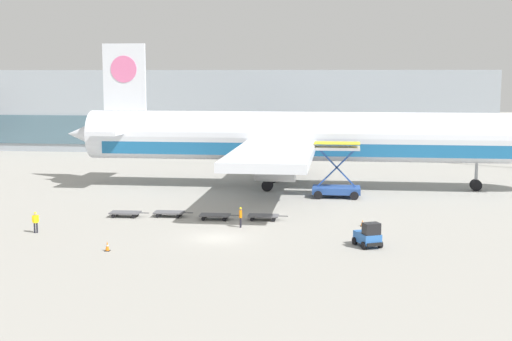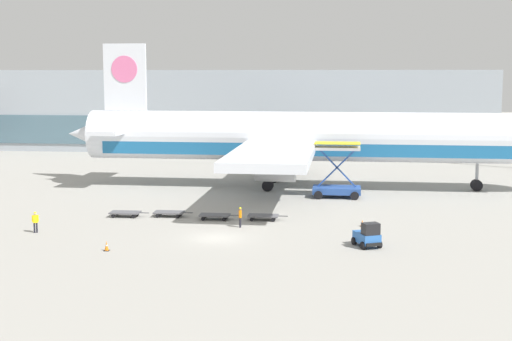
{
  "view_description": "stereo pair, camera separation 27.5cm",
  "coord_description": "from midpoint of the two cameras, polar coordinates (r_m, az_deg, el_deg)",
  "views": [
    {
      "loc": [
        10.08,
        -56.53,
        13.52
      ],
      "look_at": [
        1.74,
        12.28,
        4.0
      ],
      "focal_mm": 50.0,
      "sensor_mm": 36.0,
      "label": 1
    },
    {
      "loc": [
        10.35,
        -56.5,
        13.52
      ],
      "look_at": [
        1.74,
        12.28,
        4.0
      ],
      "focal_mm": 50.0,
      "sensor_mm": 36.0,
      "label": 2
    }
  ],
  "objects": [
    {
      "name": "ground_plane",
      "position": [
        59.0,
        -3.04,
        -5.44
      ],
      "size": [
        400.0,
        400.0,
        0.0
      ],
      "primitive_type": "plane",
      "color": "#9E9B93"
    },
    {
      "name": "baggage_dolly_third",
      "position": [
        66.36,
        -3.19,
        -3.6
      ],
      "size": [
        3.71,
        1.53,
        0.48
      ],
      "rotation": [
        0.0,
        0.0,
        0.01
      ],
      "color": "#56565B",
      "rests_on": "ground_plane"
    },
    {
      "name": "airplane_main",
      "position": [
        84.32,
        3.57,
        2.58
      ],
      "size": [
        58.03,
        48.01,
        17.0
      ],
      "rotation": [
        0.0,
        0.0,
        -0.0
      ],
      "color": "silver",
      "rests_on": "ground_plane"
    },
    {
      "name": "baggage_tug_mid",
      "position": [
        56.59,
        9.07,
        -5.19
      ],
      "size": [
        2.41,
        2.8,
        2.0
      ],
      "rotation": [
        0.0,
        0.0,
        -1.14
      ],
      "color": "#2D66B7",
      "rests_on": "ground_plane"
    },
    {
      "name": "baggage_dolly_second",
      "position": [
        68.04,
        -6.84,
        -3.36
      ],
      "size": [
        3.71,
        1.53,
        0.48
      ],
      "rotation": [
        0.0,
        0.0,
        0.01
      ],
      "color": "#56565B",
      "rests_on": "ground_plane"
    },
    {
      "name": "ground_crew_far",
      "position": [
        62.81,
        -1.14,
        -3.61
      ],
      "size": [
        0.24,
        0.57,
        1.82
      ],
      "rotation": [
        0.0,
        0.0,
        1.55
      ],
      "color": "black",
      "rests_on": "ground_plane"
    },
    {
      "name": "traffic_cone_far",
      "position": [
        64.09,
        8.62,
        -4.19
      ],
      "size": [
        0.4,
        0.4,
        0.59
      ],
      "color": "black",
      "rests_on": "ground_plane"
    },
    {
      "name": "terminal_building",
      "position": [
        128.08,
        -1.95,
        4.89
      ],
      "size": [
        90.0,
        18.2,
        14.0
      ],
      "color": "#9EA8B2",
      "rests_on": "ground_plane"
    },
    {
      "name": "ground_crew_near",
      "position": [
        63.52,
        -17.12,
        -3.83
      ],
      "size": [
        0.49,
        0.38,
        1.82
      ],
      "rotation": [
        0.0,
        0.0,
        0.57
      ],
      "color": "black",
      "rests_on": "ground_plane"
    },
    {
      "name": "scissor_lift_loader",
      "position": [
        78.28,
        6.59,
        -0.51
      ],
      "size": [
        5.2,
        3.36,
        6.0
      ],
      "rotation": [
        0.0,
        0.0,
        -0.0
      ],
      "color": "#284C99",
      "rests_on": "ground_plane"
    },
    {
      "name": "traffic_cone_near",
      "position": [
        55.95,
        -11.73,
        -5.94
      ],
      "size": [
        0.4,
        0.4,
        0.76
      ],
      "color": "black",
      "rests_on": "ground_plane"
    },
    {
      "name": "baggage_dolly_trail",
      "position": [
        65.98,
        0.7,
        -3.66
      ],
      "size": [
        3.71,
        1.53,
        0.48
      ],
      "rotation": [
        0.0,
        0.0,
        0.01
      ],
      "color": "#56565B",
      "rests_on": "ground_plane"
    },
    {
      "name": "baggage_dolly_lead",
      "position": [
        68.59,
        -10.3,
        -3.34
      ],
      "size": [
        3.71,
        1.53,
        0.48
      ],
      "rotation": [
        0.0,
        0.0,
        0.01
      ],
      "color": "#56565B",
      "rests_on": "ground_plane"
    }
  ]
}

